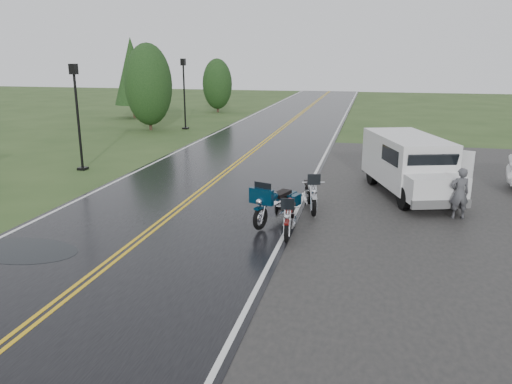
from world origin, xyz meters
TOP-DOWN VIEW (x-y plane):
  - ground at (0.00, 0.00)m, footprint 120.00×120.00m
  - road at (0.00, 10.00)m, footprint 8.00×100.00m
  - motorcycle_red at (3.97, 0.59)m, footprint 0.88×2.04m
  - motorcycle_teal at (3.07, 1.38)m, footprint 1.57×2.49m
  - motorcycle_silver at (4.41, 2.97)m, footprint 1.30×2.33m
  - van_white at (7.19, 4.46)m, footprint 3.65×5.84m
  - person_at_van at (8.75, 3.87)m, footprint 0.66×0.51m
  - lamp_post_near_left at (-6.34, 7.45)m, footprint 0.40×0.40m
  - lamp_post_far_left at (-6.44, 20.41)m, footprint 0.41×0.41m
  - tree_left_mid at (-8.54, 19.38)m, footprint 3.12×3.12m
  - tree_left_far at (-7.41, 30.99)m, footprint 2.58×2.58m
  - pine_left_far at (-12.75, 25.51)m, footprint 2.95×2.95m

SIDE VIEW (x-z plane):
  - ground at x=0.00m, z-range 0.00..0.00m
  - road at x=0.00m, z-range 0.00..0.04m
  - motorcycle_red at x=3.97m, z-range 0.00..1.17m
  - motorcycle_silver at x=4.41m, z-range 0.00..1.30m
  - motorcycle_teal at x=3.07m, z-range 0.00..1.39m
  - person_at_van at x=8.75m, z-range 0.00..1.60m
  - van_white at x=7.19m, z-range 0.00..2.15m
  - tree_left_far at x=-7.41m, z-range 0.00..3.97m
  - lamp_post_near_left at x=-6.34m, z-range 0.00..4.61m
  - lamp_post_far_left at x=-6.44m, z-range 0.00..4.75m
  - tree_left_mid at x=-8.54m, z-range 0.00..4.88m
  - pine_left_far at x=-12.75m, z-range 0.00..6.14m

